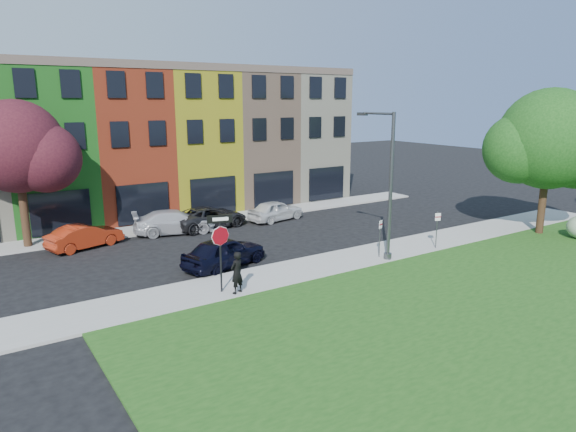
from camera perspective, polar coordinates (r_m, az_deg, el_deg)
ground at (r=23.69m, az=8.86°, el=-7.37°), size 120.00×120.00×0.00m
sidewalk_near at (r=27.05m, az=7.76°, el=-4.62°), size 40.00×3.00×0.12m
sidewalk_far at (r=34.56m, az=-11.90°, el=-0.93°), size 40.00×2.40×0.12m
rowhouse_block at (r=39.72m, az=-14.88°, el=7.90°), size 30.00×10.12×10.00m
stop_sign at (r=21.54m, az=-7.54°, el=-2.40°), size 1.01×0.36×3.35m
man at (r=21.74m, az=-5.71°, el=-6.27°), size 0.95×0.87×1.82m
sedan_near at (r=25.55m, az=-7.09°, el=-3.99°), size 4.37×5.54×1.54m
parked_car_red at (r=30.73m, az=-21.64°, el=-2.10°), size 3.81×4.95×1.36m
parked_car_silver at (r=32.46m, az=-12.46°, el=-0.63°), size 4.21×5.91×1.46m
parked_car_dark at (r=33.41m, az=-8.80°, el=-0.13°), size 3.71×5.70×1.41m
parked_car_white at (r=35.08m, az=-1.37°, el=0.62°), size 3.12×4.70×1.40m
street_lamp at (r=26.23m, az=10.98°, el=3.26°), size 0.52×2.58×7.41m
parking_sign_a at (r=26.83m, az=10.19°, el=-1.89°), size 0.31×0.15×2.02m
parking_sign_b at (r=29.18m, az=16.24°, el=-0.99°), size 0.30×0.16×2.04m
tree_park_a at (r=34.45m, az=27.05°, el=7.41°), size 7.14×6.25×8.72m
tree_purple at (r=31.35m, az=-27.73°, el=6.63°), size 6.00×5.25×8.03m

